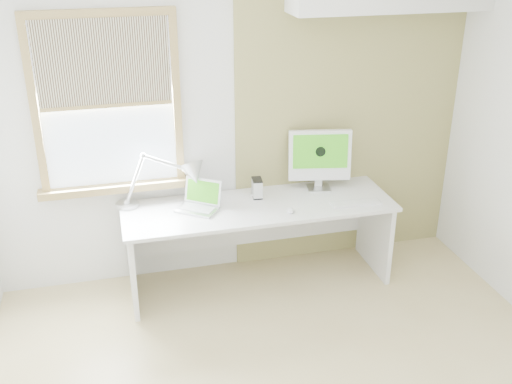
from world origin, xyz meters
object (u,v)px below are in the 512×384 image
object	(u,v)px
desk	(257,223)
desk_lamp	(181,177)
external_drive	(257,188)
imac	(320,156)
laptop	(200,202)

from	to	relation	value
desk	desk_lamp	distance (m)	0.74
external_drive	imac	distance (m)	0.60
external_drive	imac	bearing A→B (deg)	5.06
desk_lamp	external_drive	size ratio (longest dim) A/B	4.80
desk_lamp	external_drive	xyz separation A→B (m)	(0.62, -0.02, -0.15)
laptop	imac	xyz separation A→B (m)	(1.05, 0.14, 0.23)
desk_lamp	laptop	xyz separation A→B (m)	(0.13, -0.11, -0.18)
laptop	imac	distance (m)	1.09
laptop	imac	world-z (taller)	imac
desk	desk_lamp	xyz separation A→B (m)	(-0.60, 0.11, 0.43)
desk	imac	xyz separation A→B (m)	(0.58, 0.14, 0.48)
laptop	desk	bearing A→B (deg)	-0.12
desk	imac	distance (m)	0.77
external_drive	imac	size ratio (longest dim) A/B	0.30
desk_lamp	external_drive	distance (m)	0.64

